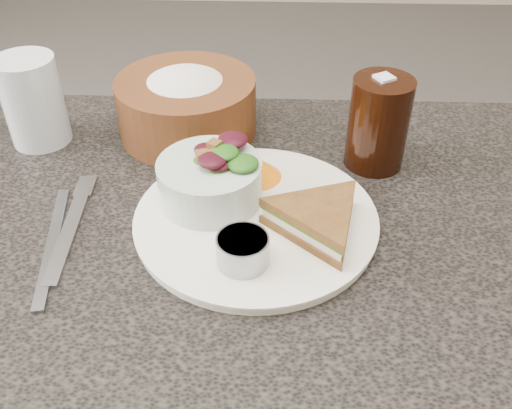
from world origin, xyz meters
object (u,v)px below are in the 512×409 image
object	(u,v)px
bread_basket	(186,97)
water_glass	(33,101)
dinner_plate	(256,220)
dressing_ramekin	(243,251)
cola_glass	(379,119)
sandwich	(319,219)
salad_bowl	(210,174)

from	to	relation	value
bread_basket	water_glass	bearing A→B (deg)	-171.63
dinner_plate	dressing_ramekin	distance (m)	0.08
cola_glass	bread_basket	bearing A→B (deg)	164.75
dinner_plate	water_glass	distance (m)	0.38
sandwich	water_glass	distance (m)	0.45
bread_basket	dressing_ramekin	bearing A→B (deg)	-71.26
sandwich	water_glass	size ratio (longest dim) A/B	1.10
cola_glass	water_glass	xyz separation A→B (m)	(-0.48, 0.04, -0.01)
dressing_ramekin	bread_basket	size ratio (longest dim) A/B	0.29
dinner_plate	dressing_ramekin	size ratio (longest dim) A/B	5.02
dressing_ramekin	sandwich	bearing A→B (deg)	32.65
salad_bowl	dressing_ramekin	world-z (taller)	salad_bowl
dinner_plate	water_glass	bearing A→B (deg)	150.82
dinner_plate	cola_glass	xyz separation A→B (m)	(0.16, 0.14, 0.06)
dinner_plate	salad_bowl	xyz separation A→B (m)	(-0.06, 0.03, 0.04)
salad_bowl	water_glass	world-z (taller)	water_glass
dressing_ramekin	water_glass	xyz separation A→B (m)	(-0.31, 0.26, 0.03)
salad_bowl	water_glass	xyz separation A→B (m)	(-0.27, 0.15, 0.01)
water_glass	bread_basket	bearing A→B (deg)	8.37
salad_bowl	bread_basket	distance (m)	0.19
dinner_plate	salad_bowl	distance (m)	0.08
sandwich	salad_bowl	size ratio (longest dim) A/B	1.10
sandwich	dinner_plate	bearing A→B (deg)	-158.77
dinner_plate	salad_bowl	bearing A→B (deg)	151.30
dressing_ramekin	bread_basket	xyz separation A→B (m)	(-0.10, 0.29, 0.03)
dressing_ramekin	salad_bowl	bearing A→B (deg)	112.62
cola_glass	water_glass	size ratio (longest dim) A/B	1.08
salad_bowl	cola_glass	size ratio (longest dim) A/B	0.93
sandwich	dressing_ramekin	size ratio (longest dim) A/B	2.43
sandwich	dressing_ramekin	bearing A→B (deg)	-106.34
sandwich	dressing_ramekin	world-z (taller)	sandwich
bread_basket	sandwich	bearing A→B (deg)	-52.44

